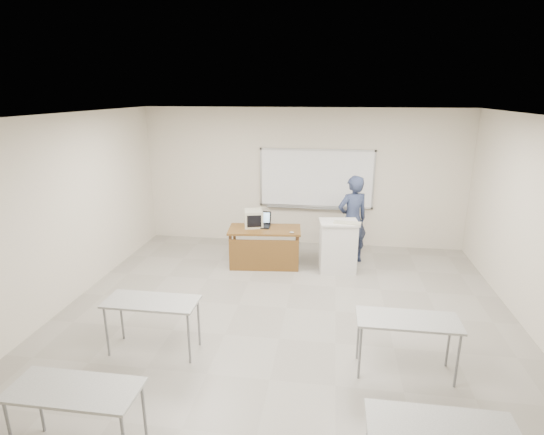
% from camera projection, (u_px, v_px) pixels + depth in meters
% --- Properties ---
extents(floor, '(7.00, 8.00, 0.01)m').
position_uv_depth(floor, '(279.00, 339.00, 5.91)').
color(floor, gray).
rests_on(floor, ground).
extents(whiteboard, '(2.48, 0.10, 1.31)m').
position_uv_depth(whiteboard, '(316.00, 179.00, 9.21)').
color(whiteboard, white).
rests_on(whiteboard, floor).
extents(student_desks, '(4.40, 2.20, 0.73)m').
position_uv_depth(student_desks, '(263.00, 354.00, 4.44)').
color(student_desks, '#AEAFA9').
rests_on(student_desks, floor).
extents(instructor_desk, '(1.40, 0.70, 0.75)m').
position_uv_depth(instructor_desk, '(264.00, 241.00, 8.20)').
color(instructor_desk, brown).
rests_on(instructor_desk, floor).
extents(podium, '(0.71, 0.52, 0.99)m').
position_uv_depth(podium, '(338.00, 246.00, 8.03)').
color(podium, beige).
rests_on(podium, floor).
extents(crt_monitor, '(0.36, 0.41, 0.34)m').
position_uv_depth(crt_monitor, '(253.00, 218.00, 8.36)').
color(crt_monitor, '#B2B096').
rests_on(crt_monitor, instructor_desk).
extents(laptop, '(0.37, 0.34, 0.27)m').
position_uv_depth(laptop, '(261.00, 223.00, 8.40)').
color(laptop, black).
rests_on(laptop, instructor_desk).
extents(mouse, '(0.09, 0.07, 0.03)m').
position_uv_depth(mouse, '(292.00, 232.00, 7.98)').
color(mouse, '#94959A').
rests_on(mouse, instructor_desk).
extents(keyboard, '(0.51, 0.22, 0.03)m').
position_uv_depth(keyboard, '(347.00, 223.00, 7.75)').
color(keyboard, '#B2B096').
rests_on(keyboard, podium).
extents(presenter, '(0.77, 0.67, 1.77)m').
position_uv_depth(presenter, '(352.00, 220.00, 8.35)').
color(presenter, black).
rests_on(presenter, floor).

